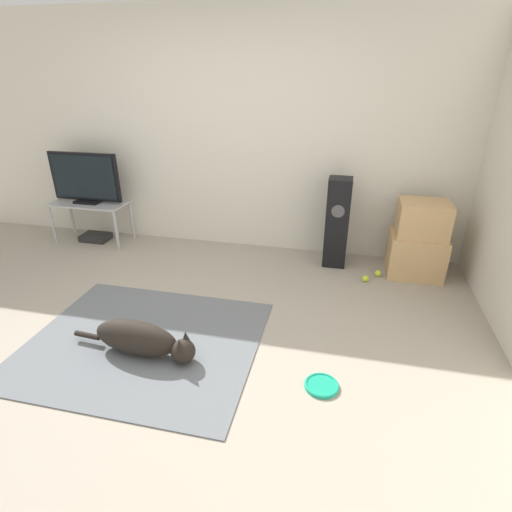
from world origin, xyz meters
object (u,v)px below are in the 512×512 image
Objects in this scene: dog at (142,339)px; cardboard_box_lower at (415,255)px; floor_speaker at (337,223)px; tennis_ball_by_boxes at (365,279)px; tv_stand at (90,208)px; tennis_ball_near_speaker at (378,273)px; frisbee at (322,385)px; tv at (85,179)px; game_console at (96,237)px; cardboard_box_upper at (423,219)px.

dog is 1.88× the size of cardboard_box_lower.
tennis_ball_by_boxes is (0.33, -0.35, -0.44)m from floor_speaker.
tv_stand is at bearing 130.52° from dog.
tennis_ball_by_boxes is 1.00× the size of tennis_ball_near_speaker.
floor_speaker reaches higher than cardboard_box_lower.
cardboard_box_lower is at bearing 31.06° from tennis_ball_by_boxes.
tv reaches higher than frisbee.
cardboard_box_lower is 0.57× the size of floor_speaker.
tv_stand is 13.66× the size of tennis_ball_by_boxes.
game_console reaches higher than tennis_ball_near_speaker.
game_console is at bearing 179.64° from floor_speaker.
cardboard_box_lower is 8.14× the size of tennis_ball_by_boxes.
tv reaches higher than tennis_ball_by_boxes.
frisbee is 3.52m from game_console.
game_console is at bearing 130.46° from dog.
floor_speaker is 14.36× the size of tennis_ball_by_boxes.
tv reaches higher than tv_stand.
cardboard_box_upper is (2.12, 1.81, 0.47)m from dog.
cardboard_box_upper reaches higher than tennis_ball_by_boxes.
dog is 2.56m from tv.
floor_speaker is (-0.02, 1.92, 0.46)m from frisbee.
dog is 1.07× the size of floor_speaker.
cardboard_box_lower is at bearing -1.04° from tv.
cardboard_box_lower is at bearing 40.63° from dog.
cardboard_box_upper is 0.80m from tennis_ball_by_boxes.
tennis_ball_by_boxes is 3.27m from game_console.
tv is at bearing 173.70° from tennis_ball_by_boxes.
frisbee is 1.60m from tennis_ball_by_boxes.
game_console is (-3.74, 0.08, -0.57)m from cardboard_box_upper.
dog is 15.31× the size of tennis_ball_by_boxes.
frisbee is at bearing -33.38° from tv.
tv_stand is at bearing 178.94° from cardboard_box_upper.
cardboard_box_lower is (0.80, 1.86, 0.20)m from frisbee.
cardboard_box_lower is (2.12, 1.82, 0.08)m from dog.
cardboard_box_upper is 7.19× the size of tennis_ball_near_speaker.
cardboard_box_upper is 0.83m from floor_speaker.
tennis_ball_by_boxes is 0.20× the size of game_console.
floor_speaker is at bearing -0.36° from game_console.
dog is at bearing -49.52° from tv.
tv_stand reaches higher than cardboard_box_lower.
dog is at bearing -139.53° from cardboard_box_upper.
tennis_ball_by_boxes and tennis_ball_near_speaker have the same top height.
cardboard_box_upper is at bearing -4.21° from floor_speaker.
tv reaches higher than dog.
game_console is (-2.93, 1.94, 0.03)m from frisbee.
floor_speaker reaches higher than tennis_ball_by_boxes.
dog is 1.12× the size of tv_stand.
tennis_ball_by_boxes is (-0.49, -0.29, -0.57)m from cardboard_box_upper.
game_console is at bearing 178.79° from cardboard_box_upper.
dog reaches higher than tennis_ball_near_speaker.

